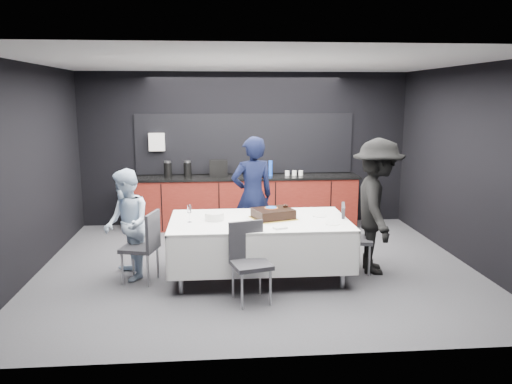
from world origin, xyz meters
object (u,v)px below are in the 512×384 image
(chair_left, at_px, (145,242))
(chair_near, at_px, (249,256))
(champagne_flute, at_px, (189,210))
(person_left, at_px, (127,225))
(cake_assembly, at_px, (273,214))
(person_right, at_px, (377,206))
(party_table, at_px, (259,230))
(plate_stack, at_px, (214,216))
(person_center, at_px, (252,196))
(chair_right, at_px, (351,233))

(chair_left, xyz_separation_m, chair_near, (1.28, -0.67, 0.00))
(champagne_flute, xyz_separation_m, person_left, (-0.82, 0.15, -0.21))
(cake_assembly, relative_size, person_right, 0.35)
(party_table, distance_m, champagne_flute, 0.95)
(cake_assembly, distance_m, chair_left, 1.69)
(person_left, height_order, person_right, person_right)
(plate_stack, xyz_separation_m, person_center, (0.57, 0.97, 0.06))
(plate_stack, distance_m, chair_near, 0.91)
(cake_assembly, xyz_separation_m, champagne_flute, (-1.09, -0.10, 0.09))
(person_center, bearing_deg, person_right, 135.05)
(cake_assembly, distance_m, champagne_flute, 1.10)
(champagne_flute, distance_m, chair_right, 2.20)
(person_center, bearing_deg, chair_near, 68.92)
(chair_right, xyz_separation_m, person_left, (-2.98, -0.02, 0.19))
(party_table, relative_size, person_left, 1.60)
(plate_stack, height_order, chair_left, chair_left)
(person_center, xyz_separation_m, person_right, (1.61, -0.91, 0.02))
(champagne_flute, xyz_separation_m, person_center, (0.89, 1.05, -0.05))
(chair_left, relative_size, person_right, 0.51)
(chair_near, height_order, person_right, person_right)
(chair_near, distance_m, person_left, 1.76)
(chair_left, distance_m, person_left, 0.36)
(party_table, height_order, person_right, person_right)
(cake_assembly, distance_m, chair_near, 0.92)
(chair_near, relative_size, person_left, 0.64)
(chair_right, relative_size, person_right, 0.51)
(chair_near, xyz_separation_m, person_left, (-1.53, 0.83, 0.19))
(cake_assembly, xyz_separation_m, person_right, (1.41, 0.04, 0.07))
(party_table, relative_size, champagne_flute, 10.36)
(chair_near, bearing_deg, person_left, 151.46)
(plate_stack, bearing_deg, person_center, 59.51)
(cake_assembly, relative_size, plate_stack, 2.57)
(party_table, height_order, person_center, person_center)
(cake_assembly, bearing_deg, chair_left, -176.12)
(person_right, bearing_deg, champagne_flute, 103.35)
(chair_left, bearing_deg, cake_assembly, 3.88)
(chair_near, xyz_separation_m, person_right, (1.78, 0.82, 0.38))
(person_left, bearing_deg, cake_assembly, 67.51)
(chair_near, relative_size, person_center, 0.52)
(chair_near, height_order, person_left, person_left)
(champagne_flute, xyz_separation_m, chair_left, (-0.57, -0.01, -0.40))
(chair_near, bearing_deg, person_right, 24.63)
(person_right, bearing_deg, chair_right, 94.62)
(chair_right, height_order, chair_near, same)
(party_table, height_order, cake_assembly, cake_assembly)
(cake_assembly, relative_size, chair_left, 0.68)
(person_center, bearing_deg, person_left, 12.43)
(plate_stack, relative_size, person_center, 0.14)
(plate_stack, relative_size, person_right, 0.14)
(champagne_flute, distance_m, person_center, 1.38)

